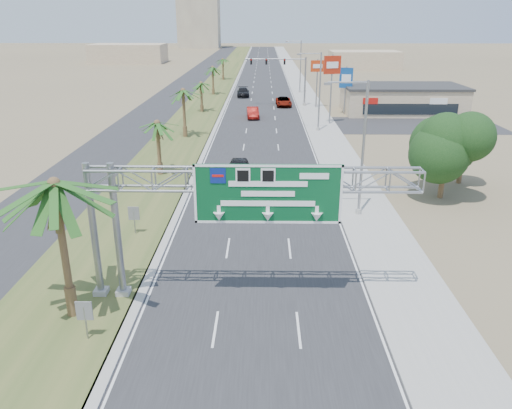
{
  "coord_description": "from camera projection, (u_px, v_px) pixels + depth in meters",
  "views": [
    {
      "loc": [
        0.26,
        -13.29,
        13.99
      ],
      "look_at": [
        -0.13,
        12.89,
        4.2
      ],
      "focal_mm": 35.0,
      "sensor_mm": 36.0,
      "label": 1
    }
  ],
  "objects": [
    {
      "name": "palm_row_c",
      "position": [
        183.0,
        92.0,
        60.45
      ],
      "size": [
        3.99,
        3.99,
        6.75
      ],
      "color": "brown",
      "rests_on": "ground"
    },
    {
      "name": "sidewalk_right",
      "position": [
        298.0,
        80.0,
        120.23
      ],
      "size": [
        4.0,
        300.0,
        0.1
      ],
      "primitive_type": "cube",
      "color": "#9E9B93",
      "rests_on": "ground"
    },
    {
      "name": "palm_row_f",
      "position": [
        223.0,
        60.0,
        118.85
      ],
      "size": [
        3.99,
        3.99,
        5.75
      ],
      "color": "brown",
      "rests_on": "ground"
    },
    {
      "name": "streetlight_far",
      "position": [
        299.0,
        69.0,
        98.02
      ],
      "size": [
        3.27,
        0.44,
        10.0
      ],
      "color": "gray",
      "rests_on": "ground"
    },
    {
      "name": "palm_row_d",
      "position": [
        201.0,
        84.0,
        77.75
      ],
      "size": [
        3.99,
        3.99,
        5.45
      ],
      "color": "brown",
      "rests_on": "ground"
    },
    {
      "name": "palm_row_b",
      "position": [
        157.0,
        124.0,
        45.74
      ],
      "size": [
        3.99,
        3.99,
        5.95
      ],
      "color": "brown",
      "rests_on": "ground"
    },
    {
      "name": "median_signback_b",
      "position": [
        134.0,
        215.0,
        33.82
      ],
      "size": [
        0.75,
        0.08,
        2.08
      ],
      "color": "gray",
      "rests_on": "ground"
    },
    {
      "name": "pole_sign_blue",
      "position": [
        346.0,
        80.0,
        75.7
      ],
      "size": [
        2.01,
        0.82,
        7.23
      ],
      "color": "gray",
      "rests_on": "ground"
    },
    {
      "name": "car_right_lane",
      "position": [
        284.0,
        102.0,
        84.36
      ],
      "size": [
        2.64,
        5.49,
        1.51
      ],
      "primitive_type": "imported",
      "rotation": [
        0.0,
        0.0,
        0.03
      ],
      "color": "gray",
      "rests_on": "ground"
    },
    {
      "name": "sign_gantry",
      "position": [
        236.0,
        190.0,
        24.54
      ],
      "size": [
        16.75,
        1.24,
        7.5
      ],
      "color": "gray",
      "rests_on": "ground"
    },
    {
      "name": "oak_far",
      "position": [
        465.0,
        142.0,
        43.86
      ],
      "size": [
        3.5,
        3.5,
        5.6
      ],
      "color": "brown",
      "rests_on": "ground"
    },
    {
      "name": "median_grass",
      "position": [
        221.0,
        80.0,
        120.49
      ],
      "size": [
        7.0,
        300.0,
        0.12
      ],
      "primitive_type": "cube",
      "color": "#3E5123",
      "rests_on": "ground"
    },
    {
      "name": "oak_near",
      "position": [
        447.0,
        144.0,
        39.91
      ],
      "size": [
        4.5,
        4.5,
        6.8
      ],
      "color": "brown",
      "rests_on": "ground"
    },
    {
      "name": "palm_row_e",
      "position": [
        213.0,
        68.0,
        95.3
      ],
      "size": [
        3.99,
        3.99,
        6.15
      ],
      "color": "brown",
      "rests_on": "ground"
    },
    {
      "name": "store_building",
      "position": [
        402.0,
        100.0,
        78.16
      ],
      "size": [
        18.0,
        10.0,
        4.0
      ],
      "primitive_type": "cube",
      "color": "tan",
      "rests_on": "ground"
    },
    {
      "name": "pole_sign_red_near",
      "position": [
        332.0,
        69.0,
        67.63
      ],
      "size": [
        2.39,
        0.97,
        9.48
      ],
      "color": "gray",
      "rests_on": "ground"
    },
    {
      "name": "tower_distant",
      "position": [
        199.0,
        11.0,
        245.79
      ],
      "size": [
        20.0,
        16.0,
        35.0
      ],
      "primitive_type": "cube",
      "color": "tan",
      "rests_on": "ground"
    },
    {
      "name": "building_distant_right",
      "position": [
        364.0,
        60.0,
        147.17
      ],
      "size": [
        20.0,
        12.0,
        5.0
      ],
      "primitive_type": "cube",
      "color": "tan",
      "rests_on": "ground"
    },
    {
      "name": "streetlight_near",
      "position": [
        360.0,
        155.0,
        36.21
      ],
      "size": [
        3.27,
        0.44,
        10.0
      ],
      "color": "gray",
      "rests_on": "ground"
    },
    {
      "name": "building_distant_left",
      "position": [
        129.0,
        53.0,
        166.77
      ],
      "size": [
        24.0,
        14.0,
        6.0
      ],
      "primitive_type": "cube",
      "color": "tan",
      "rests_on": "ground"
    },
    {
      "name": "median_signback_a",
      "position": [
        85.0,
        314.0,
        22.57
      ],
      "size": [
        0.75,
        0.08,
        2.08
      ],
      "color": "gray",
      "rests_on": "ground"
    },
    {
      "name": "palm_near",
      "position": [
        54.0,
        185.0,
        22.54
      ],
      "size": [
        5.7,
        5.7,
        8.35
      ],
      "color": "brown",
      "rests_on": "ground"
    },
    {
      "name": "car_left_lane",
      "position": [
        239.0,
        168.0,
        46.59
      ],
      "size": [
        2.11,
        4.99,
        1.68
      ],
      "primitive_type": "imported",
      "rotation": [
        0.0,
        0.0,
        0.02
      ],
      "color": "black",
      "rests_on": "ground"
    },
    {
      "name": "pole_sign_red_far",
      "position": [
        317.0,
        70.0,
        80.86
      ],
      "size": [
        2.22,
        0.56,
        7.85
      ],
      "color": "gray",
      "rests_on": "ground"
    },
    {
      "name": "road",
      "position": [
        262.0,
        80.0,
        120.36
      ],
      "size": [
        12.0,
        300.0,
        0.02
      ],
      "primitive_type": "cube",
      "color": "#28282B",
      "rests_on": "ground"
    },
    {
      "name": "car_far",
      "position": [
        243.0,
        92.0,
        94.67
      ],
      "size": [
        2.47,
        5.62,
        1.61
      ],
      "primitive_type": "imported",
      "rotation": [
        0.0,
        0.0,
        0.04
      ],
      "color": "black",
      "rests_on": "ground"
    },
    {
      "name": "streetlight_mid",
      "position": [
        318.0,
        95.0,
        64.3
      ],
      "size": [
        3.27,
        0.44,
        10.0
      ],
      "color": "gray",
      "rests_on": "ground"
    },
    {
      "name": "signal_mast",
      "position": [
        293.0,
        77.0,
        82.98
      ],
      "size": [
        10.28,
        0.71,
        8.0
      ],
      "color": "gray",
      "rests_on": "ground"
    },
    {
      "name": "car_mid_lane",
      "position": [
        253.0,
        113.0,
        74.29
      ],
      "size": [
        2.05,
        5.0,
        1.61
      ],
      "primitive_type": "imported",
      "rotation": [
        0.0,
        0.0,
        0.07
      ],
      "color": "maroon",
      "rests_on": "ground"
    },
    {
      "name": "opposing_road",
      "position": [
        192.0,
        80.0,
        120.6
      ],
      "size": [
        8.0,
        300.0,
        0.02
      ],
      "primitive_type": "cube",
      "color": "#28282B",
      "rests_on": "ground"
    }
  ]
}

